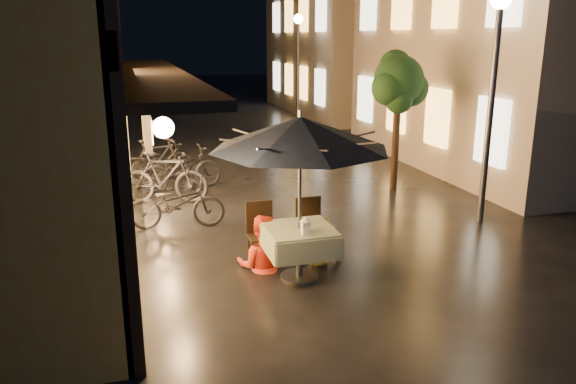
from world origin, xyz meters
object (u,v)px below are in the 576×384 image
object	(u,v)px
cafe_table	(299,240)
bicycle_0	(176,204)
table_lantern	(305,225)
person_yellow	(319,218)
streetlamp_near	(495,66)
patio_umbrella	(300,133)
person_orange	(261,216)

from	to	relation	value
cafe_table	bicycle_0	xyz separation A→B (m)	(-1.51, 2.77, -0.13)
table_lantern	person_yellow	xyz separation A→B (m)	(0.47, 0.79, -0.20)
table_lantern	bicycle_0	bearing A→B (deg)	116.37
table_lantern	person_yellow	world-z (taller)	person_yellow
streetlamp_near	cafe_table	bearing A→B (deg)	-159.28
patio_umbrella	bicycle_0	size ratio (longest dim) A/B	1.45
bicycle_0	cafe_table	bearing A→B (deg)	-143.91
cafe_table	bicycle_0	bearing A→B (deg)	118.61
streetlamp_near	bicycle_0	bearing A→B (deg)	167.83
streetlamp_near	patio_umbrella	world-z (taller)	streetlamp_near
patio_umbrella	table_lantern	distance (m)	1.26
person_orange	bicycle_0	world-z (taller)	person_orange
person_yellow	bicycle_0	distance (m)	3.02
patio_umbrella	streetlamp_near	bearing A→B (deg)	20.72
person_yellow	bicycle_0	world-z (taller)	person_yellow
streetlamp_near	cafe_table	size ratio (longest dim) A/B	4.27
patio_umbrella	table_lantern	xyz separation A→B (m)	(0.00, -0.28, -1.23)
patio_umbrella	person_yellow	size ratio (longest dim) A/B	1.77
cafe_table	person_orange	world-z (taller)	person_orange
patio_umbrella	bicycle_0	xyz separation A→B (m)	(-1.51, 2.77, -1.69)
person_orange	person_yellow	size ratio (longest dim) A/B	1.14
cafe_table	patio_umbrella	size ratio (longest dim) A/B	0.39
cafe_table	streetlamp_near	bearing A→B (deg)	20.72
person_yellow	bicycle_0	bearing A→B (deg)	-37.02
streetlamp_near	person_yellow	bearing A→B (deg)	-163.93
cafe_table	table_lantern	world-z (taller)	table_lantern
streetlamp_near	table_lantern	world-z (taller)	streetlamp_near
streetlamp_near	patio_umbrella	size ratio (longest dim) A/B	1.66
person_orange	person_yellow	distance (m)	0.91
table_lantern	person_orange	world-z (taller)	person_orange
person_yellow	bicycle_0	xyz separation A→B (m)	(-1.98, 2.26, -0.26)
table_lantern	person_yellow	bearing A→B (deg)	58.97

